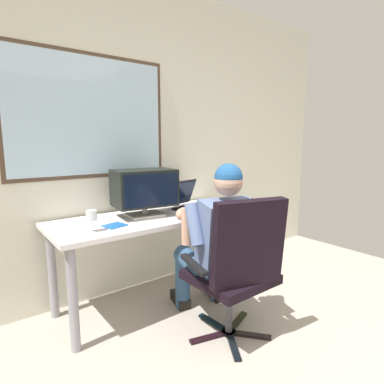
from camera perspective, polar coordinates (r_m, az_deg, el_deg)
The scene contains 8 objects.
wall_rear at distance 2.77m, azimuth -14.44°, elevation 9.53°, with size 5.48×0.08×2.72m.
desk at distance 2.60m, azimuth -6.86°, elevation -6.43°, with size 1.64×0.65×0.74m.
office_chair at distance 2.08m, azimuth 8.49°, elevation -12.85°, with size 0.66×0.62×1.00m.
person_seated at distance 2.27m, azimuth 4.85°, elevation -9.09°, with size 0.63×0.82×1.19m.
crt_monitor at distance 2.53m, azimuth -8.68°, elevation 0.69°, with size 0.51×0.36×0.38m.
laptop at distance 2.84m, azimuth -0.64°, elevation -1.60°, with size 0.42×0.42×0.25m.
wine_glass at distance 2.18m, azimuth -17.85°, elevation -4.32°, with size 0.07×0.07×0.15m.
cd_case at distance 2.30m, azimuth -13.93°, elevation -5.95°, with size 0.17×0.15×0.01m.
Camera 1 is at (-1.10, 0.08, 1.34)m, focal length 29.26 mm.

